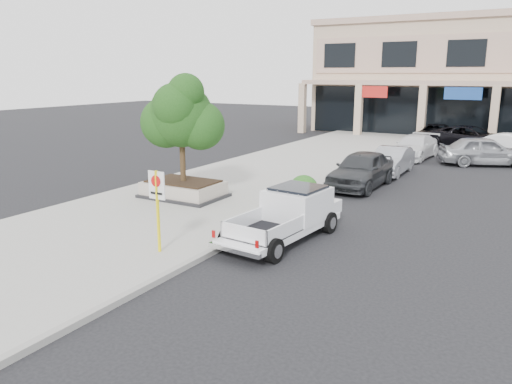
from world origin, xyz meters
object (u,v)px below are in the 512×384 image
Objects in this scene: no_parking_sign at (157,200)px; curb_car_c at (414,147)px; planter at (184,189)px; curb_car_d at (435,134)px; curb_car_a at (361,169)px; pickup_truck at (282,217)px; curb_car_b at (391,161)px; planter_tree at (186,115)px; lot_car_a at (485,151)px; lot_car_d at (471,138)px.

no_parking_sign is 0.48× the size of curb_car_c.
curb_car_d reaches higher than planter.
no_parking_sign is at bearing -91.25° from curb_car_c.
no_parking_sign is 0.48× the size of curb_car_a.
curb_car_a reaches higher than curb_car_d.
planter is 6.25m from pickup_truck.
planter is 11.20m from curb_car_b.
no_parking_sign is 0.46× the size of curb_car_d.
planter_tree is 0.96× the size of curb_car_b.
curb_car_b is (0.01, 12.10, -0.10)m from pickup_truck.
planter_tree is at bearing 48.97° from planter.
lot_car_a reaches higher than curb_car_c.
curb_car_b is at bearing -83.83° from curb_car_c.
curb_car_d is at bearing 96.99° from curb_car_c.
lot_car_d is at bearing 78.01° from curb_car_b.
pickup_truck is at bearing -86.32° from curb_car_a.
curb_car_b is at bearing 86.28° from curb_car_a.
lot_car_a is at bearing -1.16° from curb_car_c.
curb_car_b is at bearing 59.36° from planter_tree.
curb_car_a is 3.73m from curb_car_b.
curb_car_b reaches higher than planter.
curb_car_d is (-0.25, 7.50, 0.00)m from curb_car_c.
planter is 1.39× the size of no_parking_sign.
curb_car_c is at bearing 69.80° from planter_tree.
planter_tree reaches higher than curb_car_d.
no_parking_sign is 0.55× the size of curb_car_b.
pickup_truck is 17.59m from curb_car_c.
curb_car_c is (5.50, 14.96, -2.72)m from planter_tree.
no_parking_sign is 20.64m from curb_car_c.
planter_tree reaches higher than curb_car_c.
planter_tree reaches higher than curb_car_a.
curb_car_b is 0.87× the size of curb_car_c.
lot_car_d is at bearing 68.81° from planter_tree.
lot_car_a reaches higher than curb_car_b.
lot_car_a is 6.15m from lot_car_d.
pickup_truck is 25.09m from curb_car_d.
curb_car_d is (-0.35, 12.99, 0.02)m from curb_car_b.
lot_car_a reaches higher than pickup_truck.
lot_car_a is at bearing -63.35° from curb_car_d.
curb_car_a is 16.70m from curb_car_d.
curb_car_d is at bearing 76.83° from planter_tree.
curb_car_c reaches higher than curb_car_b.
curb_car_a is 1.16× the size of curb_car_b.
planter is 0.56× the size of lot_car_d.
planter is 6.45m from no_parking_sign.
curb_car_d is (2.02, 27.99, -0.93)m from no_parking_sign.
planter_tree is at bearing 170.83° from lot_car_d.
lot_car_d reaches higher than pickup_truck.
planter_tree is 11.33m from curb_car_b.
curb_car_c is at bearing 90.02° from curb_car_a.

